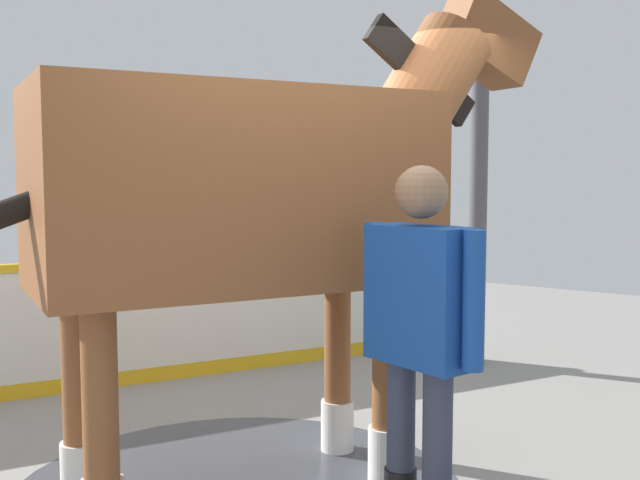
# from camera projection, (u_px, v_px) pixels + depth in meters

# --- Properties ---
(barrier_wall) EXTENTS (4.49, 2.31, 1.02)m
(barrier_wall) POSITION_uv_depth(u_px,v_px,m) (129.00, 327.00, 5.98)
(barrier_wall) COLOR silver
(barrier_wall) RESTS_ON ground
(roof_post_near) EXTENTS (0.16, 0.16, 2.73)m
(roof_post_near) POSITION_uv_depth(u_px,v_px,m) (478.00, 211.00, 6.56)
(roof_post_near) COLOR #4C4C51
(roof_post_near) RESTS_ON ground
(horse) EXTENTS (3.13, 1.89, 2.77)m
(horse) POSITION_uv_depth(u_px,v_px,m) (257.00, 192.00, 3.90)
(horse) COLOR brown
(horse) RESTS_ON ground
(handler) EXTENTS (0.35, 0.66, 1.72)m
(handler) POSITION_uv_depth(u_px,v_px,m) (420.00, 331.00, 3.26)
(handler) COLOR black
(handler) RESTS_ON ground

